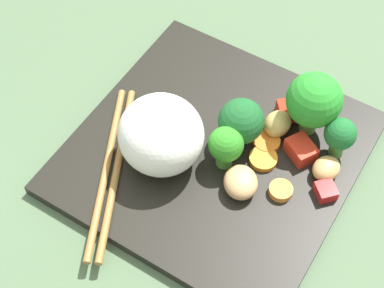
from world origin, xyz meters
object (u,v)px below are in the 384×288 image
at_px(rice_mound, 161,135).
at_px(chopstick_pair, 111,170).
at_px(square_plate, 215,153).
at_px(broccoli_floret_3, 340,135).
at_px(carrot_slice_2, 263,159).

relative_size(rice_mound, chopstick_pair, 0.46).
bearing_deg(chopstick_pair, rice_mound, 116.34).
height_order(square_plate, broccoli_floret_3, broccoli_floret_3).
xyz_separation_m(square_plate, broccoli_floret_3, (0.11, 0.06, 0.04)).
relative_size(square_plate, chopstick_pair, 1.44).
relative_size(square_plate, rice_mound, 3.16).
relative_size(broccoli_floret_3, carrot_slice_2, 1.70).
bearing_deg(rice_mound, square_plate, 37.70).
xyz_separation_m(rice_mound, chopstick_pair, (-0.03, -0.04, -0.03)).
xyz_separation_m(rice_mound, carrot_slice_2, (0.09, 0.05, -0.03)).
bearing_deg(square_plate, carrot_slice_2, 14.49).
bearing_deg(carrot_slice_2, chopstick_pair, -145.12).
height_order(square_plate, chopstick_pair, chopstick_pair).
bearing_deg(rice_mound, broccoli_floret_3, 31.21).
distance_m(broccoli_floret_3, chopstick_pair, 0.23).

